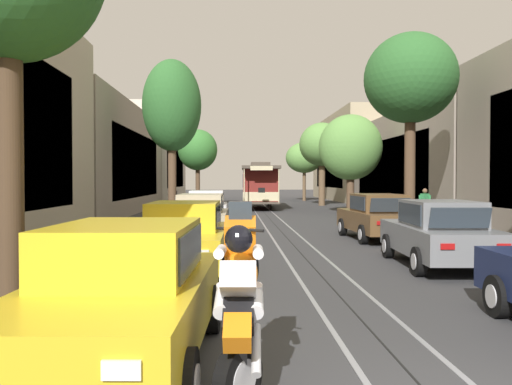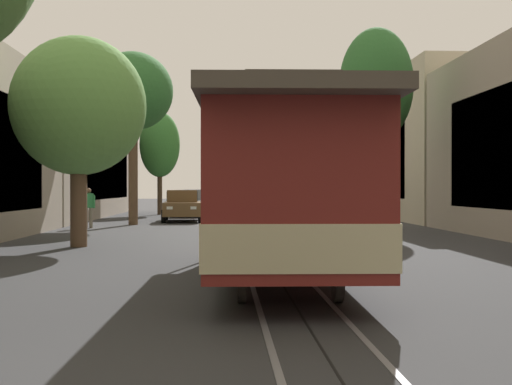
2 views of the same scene
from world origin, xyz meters
The scene contains 20 objects.
ground_plane centered at (0.00, 25.18, 0.00)m, with size 160.00×160.00×0.00m, color #38383A.
trolley_track_rails centered at (0.00, 29.47, 0.00)m, with size 1.14×70.94×0.01m.
building_facade_left centered at (-10.04, 29.98, 3.85)m, with size 5.06×62.64×8.70m.
building_facade_right centered at (10.37, 29.97, 3.67)m, with size 5.38×62.64×8.57m.
parked_car_yellow_near_left centered at (-3.12, 2.01, 0.80)m, with size 2.14×4.42×1.58m.
parked_car_yellow_second_left centered at (-2.98, 7.79, 0.80)m, with size 2.06×4.39×1.58m.
parked_car_beige_mid_left centered at (-3.04, 14.26, 0.80)m, with size 2.03×4.37×1.58m.
parked_car_white_fourth_left centered at (-3.12, 20.04, 0.80)m, with size 2.03×4.37×1.58m.
parked_car_grey_second_right centered at (3.01, 8.50, 0.80)m, with size 2.13×4.42×1.58m.
parked_car_brown_mid_right centered at (3.08, 14.20, 0.80)m, with size 2.13×4.42×1.58m.
street_tree_kerb_left_second centered at (-4.90, 21.98, 5.62)m, with size 2.85×3.04×7.90m.
street_tree_kerb_left_mid centered at (-4.89, 39.77, 4.49)m, with size 3.22×3.29×6.21m.
street_tree_kerb_right_second centered at (5.15, 17.02, 6.06)m, with size 3.66×3.87×7.92m.
street_tree_kerb_right_mid centered at (5.16, 27.91, 4.00)m, with size 3.85×3.11×6.03m.
street_tree_kerb_right_fourth centered at (5.12, 38.17, 4.83)m, with size 3.60×3.85×6.63m.
street_tree_kerb_right_far centered at (4.98, 47.76, 4.21)m, with size 3.64×3.16×5.74m.
cable_car_trolley centered at (0.00, 34.89, 1.66)m, with size 2.79×9.17×3.28m.
motorcycle_with_rider centered at (-1.82, 1.19, 0.97)m, with size 0.49×1.84×1.85m.
pedestrian_on_left_pavement centered at (6.66, 19.46, 0.95)m, with size 0.55×0.38×1.68m.
pedestrian_on_right_pavement centered at (-6.01, 31.89, 0.93)m, with size 0.55×0.42×1.64m.
Camera 1 is at (-1.87, -3.91, 2.08)m, focal length 37.15 mm.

